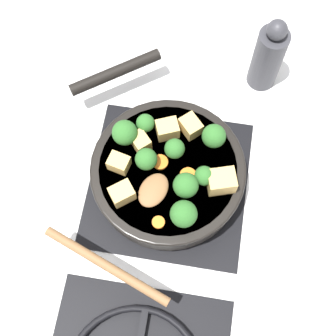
% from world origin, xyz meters
% --- Properties ---
extents(ground_plane, '(2.40, 2.40, 0.00)m').
position_xyz_m(ground_plane, '(0.00, 0.00, 0.00)').
color(ground_plane, white).
extents(front_burner_grate, '(0.31, 0.31, 0.03)m').
position_xyz_m(front_burner_grate, '(0.00, 0.00, 0.01)').
color(front_burner_grate, black).
rests_on(front_burner_grate, ground_plane).
extents(skillet_pan, '(0.37, 0.40, 0.06)m').
position_xyz_m(skillet_pan, '(0.00, -0.00, 0.06)').
color(skillet_pan, black).
rests_on(skillet_pan, front_burner_grate).
extents(wooden_spoon, '(0.23, 0.23, 0.02)m').
position_xyz_m(wooden_spoon, '(0.05, 0.13, 0.09)').
color(wooden_spoon, brown).
rests_on(wooden_spoon, skillet_pan).
extents(tofu_cube_center_large, '(0.05, 0.04, 0.03)m').
position_xyz_m(tofu_cube_center_large, '(0.01, -0.07, 0.10)').
color(tofu_cube_center_large, tan).
rests_on(tofu_cube_center_large, skillet_pan).
extents(tofu_cube_near_handle, '(0.04, 0.05, 0.03)m').
position_xyz_m(tofu_cube_near_handle, '(0.06, -0.04, 0.10)').
color(tofu_cube_near_handle, tan).
rests_on(tofu_cube_near_handle, skillet_pan).
extents(tofu_cube_east_chunk, '(0.06, 0.05, 0.04)m').
position_xyz_m(tofu_cube_east_chunk, '(-0.10, 0.02, 0.11)').
color(tofu_cube_east_chunk, tan).
rests_on(tofu_cube_east_chunk, skillet_pan).
extents(tofu_cube_west_chunk, '(0.05, 0.05, 0.03)m').
position_xyz_m(tofu_cube_west_chunk, '(-0.03, -0.08, 0.10)').
color(tofu_cube_west_chunk, tan).
rests_on(tofu_cube_west_chunk, skillet_pan).
extents(tofu_cube_back_piece, '(0.05, 0.05, 0.03)m').
position_xyz_m(tofu_cube_back_piece, '(0.07, 0.07, 0.10)').
color(tofu_cube_back_piece, tan).
rests_on(tofu_cube_back_piece, skillet_pan).
extents(tofu_cube_front_piece, '(0.04, 0.04, 0.03)m').
position_xyz_m(tofu_cube_front_piece, '(0.09, 0.01, 0.10)').
color(tofu_cube_front_piece, tan).
rests_on(tofu_cube_front_piece, skillet_pan).
extents(broccoli_floret_near_spoon, '(0.04, 0.04, 0.05)m').
position_xyz_m(broccoli_floret_near_spoon, '(0.04, -0.00, 0.11)').
color(broccoli_floret_near_spoon, '#709956').
rests_on(broccoli_floret_near_spoon, skillet_pan).
extents(broccoli_floret_center_top, '(0.04, 0.04, 0.04)m').
position_xyz_m(broccoli_floret_center_top, '(-0.01, -0.03, 0.11)').
color(broccoli_floret_center_top, '#709956').
rests_on(broccoli_floret_center_top, skillet_pan).
extents(broccoli_floret_east_rim, '(0.04, 0.04, 0.04)m').
position_xyz_m(broccoli_floret_east_rim, '(-0.07, 0.01, 0.11)').
color(broccoli_floret_east_rim, '#709956').
rests_on(broccoli_floret_east_rim, skillet_pan).
extents(broccoli_floret_west_rim, '(0.04, 0.04, 0.05)m').
position_xyz_m(broccoli_floret_west_rim, '(-0.07, -0.06, 0.12)').
color(broccoli_floret_west_rim, '#709956').
rests_on(broccoli_floret_west_rim, skillet_pan).
extents(broccoli_floret_north_edge, '(0.05, 0.05, 0.05)m').
position_xyz_m(broccoli_floret_north_edge, '(0.09, -0.04, 0.12)').
color(broccoli_floret_north_edge, '#709956').
rests_on(broccoli_floret_north_edge, skillet_pan).
extents(broccoli_floret_south_cluster, '(0.05, 0.05, 0.05)m').
position_xyz_m(broccoli_floret_south_cluster, '(-0.04, 0.09, 0.12)').
color(broccoli_floret_south_cluster, '#709956').
rests_on(broccoli_floret_south_cluster, skillet_pan).
extents(broccoli_floret_mid_floret, '(0.03, 0.03, 0.04)m').
position_xyz_m(broccoli_floret_mid_floret, '(0.05, -0.07, 0.11)').
color(broccoli_floret_mid_floret, '#709956').
rests_on(broccoli_floret_mid_floret, skillet_pan).
extents(broccoli_floret_small_inner, '(0.05, 0.05, 0.05)m').
position_xyz_m(broccoli_floret_small_inner, '(-0.04, 0.04, 0.12)').
color(broccoli_floret_small_inner, '#709956').
rests_on(broccoli_floret_small_inner, skillet_pan).
extents(carrot_slice_orange_thin, '(0.03, 0.03, 0.01)m').
position_xyz_m(carrot_slice_orange_thin, '(0.02, -0.01, 0.09)').
color(carrot_slice_orange_thin, orange).
rests_on(carrot_slice_orange_thin, skillet_pan).
extents(carrot_slice_near_center, '(0.02, 0.02, 0.01)m').
position_xyz_m(carrot_slice_near_center, '(-0.00, 0.10, 0.09)').
color(carrot_slice_near_center, orange).
rests_on(carrot_slice_near_center, skillet_pan).
extents(carrot_slice_edge_slice, '(0.03, 0.03, 0.01)m').
position_xyz_m(carrot_slice_edge_slice, '(-0.04, 0.01, 0.09)').
color(carrot_slice_edge_slice, orange).
rests_on(carrot_slice_edge_slice, skillet_pan).
extents(pepper_mill, '(0.06, 0.06, 0.19)m').
position_xyz_m(pepper_mill, '(-0.16, -0.27, 0.09)').
color(pepper_mill, '#333338').
rests_on(pepper_mill, ground_plane).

